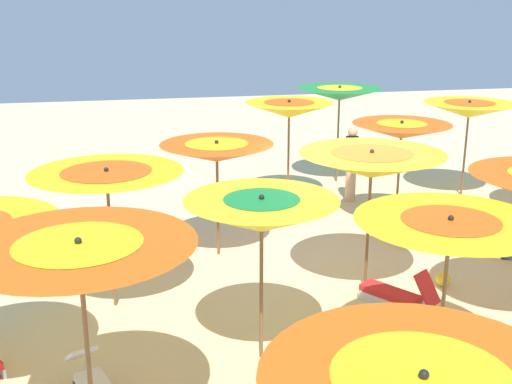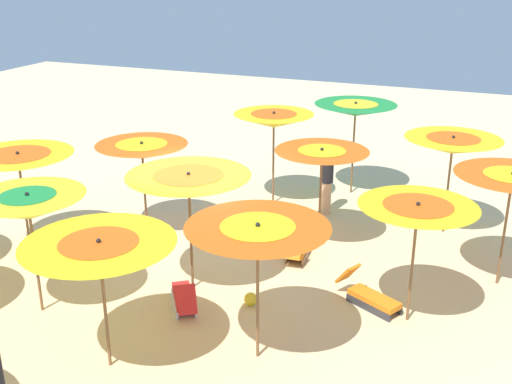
# 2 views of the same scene
# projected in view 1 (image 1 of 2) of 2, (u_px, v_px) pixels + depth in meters

# --- Properties ---
(ground) EXTENTS (41.29, 41.29, 0.04)m
(ground) POSITION_uv_depth(u_px,v_px,m) (345.00, 276.00, 11.11)
(ground) COLOR beige
(beach_umbrella_1) EXTENTS (2.25, 2.25, 2.15)m
(beach_umbrella_1) POSITION_uv_depth(u_px,v_px,m) (450.00, 234.00, 7.58)
(beach_umbrella_1) COLOR brown
(beach_umbrella_1) RESTS_ON ground
(beach_umbrella_5) EXTENTS (2.27, 2.27, 2.41)m
(beach_umbrella_5) POSITION_uv_depth(u_px,v_px,m) (80.00, 262.00, 6.18)
(beach_umbrella_5) COLOR brown
(beach_umbrella_5) RESTS_ON ground
(beach_umbrella_6) EXTENTS (1.94, 1.94, 2.25)m
(beach_umbrella_6) POSITION_uv_depth(u_px,v_px,m) (262.00, 215.00, 8.03)
(beach_umbrella_6) COLOR brown
(beach_umbrella_6) RESTS_ON ground
(beach_umbrella_7) EXTENTS (2.27, 2.27, 2.33)m
(beach_umbrella_7) POSITION_uv_depth(u_px,v_px,m) (371.00, 165.00, 10.04)
(beach_umbrella_7) COLOR brown
(beach_umbrella_7) RESTS_ON ground
(beach_umbrella_8) EXTENTS (1.97, 1.97, 2.22)m
(beach_umbrella_8) POSITION_uv_depth(u_px,v_px,m) (401.00, 131.00, 12.92)
(beach_umbrella_8) COLOR brown
(beach_umbrella_8) RESTS_ON ground
(beach_umbrella_9) EXTENTS (2.10, 2.10, 2.28)m
(beach_umbrella_9) POSITION_uv_depth(u_px,v_px,m) (469.00, 110.00, 15.03)
(beach_umbrella_9) COLOR brown
(beach_umbrella_9) RESTS_ON ground
(beach_umbrella_11) EXTENTS (2.25, 2.25, 2.21)m
(beach_umbrella_11) POSITION_uv_depth(u_px,v_px,m) (107.00, 181.00, 9.46)
(beach_umbrella_11) COLOR brown
(beach_umbrella_11) RESTS_ON ground
(beach_umbrella_12) EXTENTS (2.02, 2.02, 2.16)m
(beach_umbrella_12) POSITION_uv_depth(u_px,v_px,m) (217.00, 152.00, 11.45)
(beach_umbrella_12) COLOR brown
(beach_umbrella_12) RESTS_ON ground
(beach_umbrella_13) EXTENTS (1.97, 1.97, 2.39)m
(beach_umbrella_13) POSITION_uv_depth(u_px,v_px,m) (289.00, 110.00, 14.39)
(beach_umbrella_13) COLOR brown
(beach_umbrella_13) RESTS_ON ground
(beach_umbrella_14) EXTENTS (2.10, 2.10, 2.47)m
(beach_umbrella_14) POSITION_uv_depth(u_px,v_px,m) (339.00, 94.00, 16.08)
(beach_umbrella_14) COLOR brown
(beach_umbrella_14) RESTS_ON ground
(lounger_0) EXTENTS (0.46, 1.10, 0.61)m
(lounger_0) POSITION_uv_depth(u_px,v_px,m) (402.00, 230.00, 12.64)
(lounger_0) COLOR olive
(lounger_0) RESTS_ON ground
(lounger_2) EXTENTS (0.99, 1.22, 0.70)m
(lounger_2) POSITION_uv_depth(u_px,v_px,m) (396.00, 294.00, 9.92)
(lounger_2) COLOR silver
(lounger_2) RESTS_ON ground
(beachgoer_1) EXTENTS (0.30, 0.30, 1.75)m
(beachgoer_1) POSITION_uv_depth(u_px,v_px,m) (351.00, 163.00, 14.87)
(beachgoer_1) COLOR #D8A87F
(beachgoer_1) RESTS_ON ground
(beach_ball) EXTENTS (0.24, 0.24, 0.24)m
(beach_ball) POSITION_uv_depth(u_px,v_px,m) (443.00, 279.00, 10.67)
(beach_ball) COLOR yellow
(beach_ball) RESTS_ON ground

